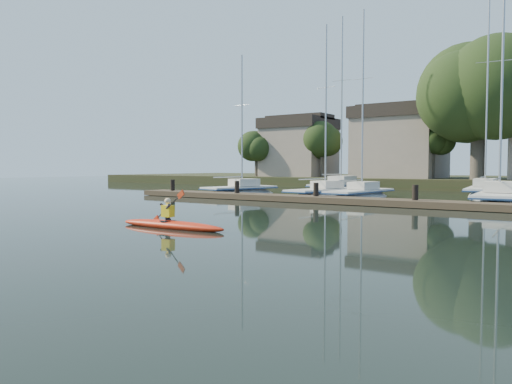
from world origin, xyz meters
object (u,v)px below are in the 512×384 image
Objects in this scene: kayak at (171,223)px; sailboat_2 at (360,201)px; sailboat_3 at (498,208)px; sailboat_5 at (340,193)px; sailboat_1 at (323,200)px; sailboat_6 at (484,198)px; sailboat_0 at (240,197)px; dock at (363,201)px.

kayak is 19.39m from sailboat_2.
sailboat_3 is 0.85× the size of sailboat_5.
sailboat_5 is at bearing 115.88° from sailboat_1.
sailboat_6 reaches higher than kayak.
sailboat_1 is 11.51m from sailboat_3.
sailboat_1 reaches higher than sailboat_0.
sailboat_2 is at bearing 18.56° from sailboat_0.
sailboat_2 is (-2.39, 5.26, -0.38)m from dock.
dock is 2.82× the size of sailboat_0.
sailboat_0 is at bearing -169.35° from sailboat_2.
kayak is 20.00m from sailboat_3.
sailboat_0 is 6.83m from sailboat_1.
sailboat_3 is at bearing -81.41° from sailboat_6.
sailboat_3 is 0.84× the size of sailboat_6.
sailboat_2 is 8.85m from sailboat_3.
kayak is 27.72m from sailboat_6.
sailboat_5 reaches higher than sailboat_3.
sailboat_1 is 0.80× the size of sailboat_6.
sailboat_3 is at bearing 34.17° from dock.
sailboat_5 is 11.79m from sailboat_6.
sailboat_0 reaches higher than kayak.
sailboat_2 reaches higher than dock.
sailboat_2 reaches higher than kayak.
sailboat_1 is 8.64m from sailboat_5.
sailboat_2 is (2.69, 0.24, 0.01)m from sailboat_1.
sailboat_3 is (18.26, 0.20, -0.01)m from sailboat_0.
kayak is at bearing -116.83° from sailboat_3.
sailboat_6 is (5.39, 27.19, -0.38)m from kayak.
dock is (1.31, 14.10, 0.02)m from kayak.
kayak is at bearing -82.85° from sailboat_2.
sailboat_3 reaches higher than sailboat_0.
dock is 2.04× the size of sailboat_5.
sailboat_3 is at bearing -33.44° from sailboat_5.
dock is 2.42× the size of sailboat_2.
sailboat_0 is 9.99m from sailboat_5.
sailboat_6 reaches higher than sailboat_1.
kayak is at bearing -48.13° from sailboat_0.
sailboat_3 is (8.80, -0.91, -0.04)m from sailboat_2.
sailboat_1 is at bearing -170.92° from sailboat_2.
sailboat_0 is 0.71× the size of sailboat_6.
sailboat_2 is 10.16m from sailboat_6.
sailboat_5 is at bearing 172.92° from sailboat_6.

